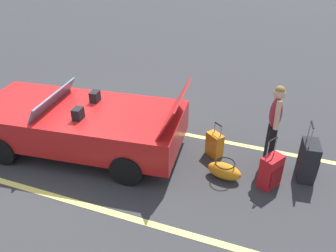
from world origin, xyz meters
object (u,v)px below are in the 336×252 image
object	(u,v)px
suitcase_large_black	(308,161)
duffel_bag	(224,171)
traveler_person	(274,122)
convertible_car	(71,123)
suitcase_small_carryon	(215,145)
suitcase_medium_bright	(271,172)

from	to	relation	value
suitcase_large_black	duffel_bag	distance (m)	1.52
traveler_person	suitcase_large_black	bearing A→B (deg)	154.59
suitcase_large_black	traveler_person	distance (m)	0.92
convertible_car	suitcase_large_black	bearing A→B (deg)	-178.48
suitcase_small_carryon	duffel_bag	size ratio (longest dim) A/B	1.07
suitcase_large_black	duffel_bag	xyz separation A→B (m)	(1.40, 0.54, -0.21)
suitcase_large_black	suitcase_small_carryon	world-z (taller)	suitcase_large_black
suitcase_medium_bright	suitcase_small_carryon	bearing A→B (deg)	-175.37
suitcase_large_black	duffel_bag	bearing A→B (deg)	-166.05
suitcase_medium_bright	duffel_bag	world-z (taller)	suitcase_medium_bright
suitcase_medium_bright	suitcase_small_carryon	world-z (taller)	suitcase_medium_bright
convertible_car	suitcase_medium_bright	xyz separation A→B (m)	(-3.96, -0.16, -0.28)
suitcase_large_black	suitcase_small_carryon	bearing A→B (deg)	169.86
suitcase_large_black	suitcase_medium_bright	bearing A→B (deg)	-148.92
suitcase_small_carryon	duffel_bag	world-z (taller)	suitcase_small_carryon
suitcase_medium_bright	duffel_bag	xyz separation A→B (m)	(0.80, 0.07, -0.15)
traveler_person	duffel_bag	bearing A→B (deg)	36.51
convertible_car	suitcase_medium_bright	world-z (taller)	convertible_car
suitcase_medium_bright	traveler_person	xyz separation A→B (m)	(0.10, -0.67, 0.62)
suitcase_small_carryon	traveler_person	world-z (taller)	traveler_person
convertible_car	duffel_bag	distance (m)	3.19
suitcase_small_carryon	duffel_bag	xyz separation A→B (m)	(-0.34, 0.63, -0.09)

